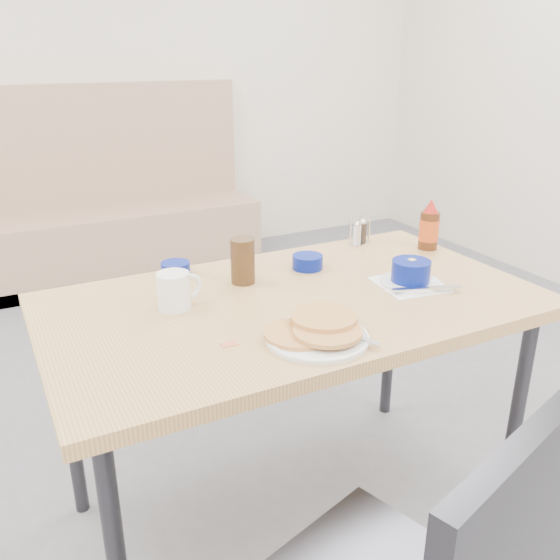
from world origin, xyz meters
name	(u,v)px	position (x,y,z in m)	size (l,w,h in m)	color
wall_back	(86,53)	(0.00, 2.97, 1.40)	(5.00, 0.06, 2.80)	beige
booth_bench	(110,222)	(0.00, 2.78, 0.35)	(1.90, 0.56, 1.22)	tan
dining_table	(294,318)	(0.00, 0.25, 0.70)	(1.40, 0.80, 0.76)	tan
pancake_plate	(317,332)	(-0.07, 0.00, 0.78)	(0.26, 0.26, 0.05)	white
coffee_mug	(175,290)	(-0.32, 0.34, 0.81)	(0.13, 0.09, 0.10)	white
grits_setting	(411,275)	(0.36, 0.18, 0.79)	(0.21, 0.22, 0.08)	white
creamer_bowl	(176,269)	(-0.24, 0.59, 0.78)	(0.09, 0.09, 0.04)	navy
butter_bowl	(308,262)	(0.16, 0.45, 0.78)	(0.10, 0.10, 0.04)	navy
amber_tumbler	(243,261)	(-0.08, 0.43, 0.83)	(0.07, 0.07, 0.14)	#3D2713
condiment_caddy	(360,234)	(0.46, 0.59, 0.80)	(0.10, 0.08, 0.10)	silver
syrup_bottle	(429,228)	(0.64, 0.43, 0.84)	(0.07, 0.07, 0.18)	#47230F
sugar_wrapper	(229,344)	(-0.28, 0.07, 0.76)	(0.04, 0.03, 0.00)	#CB6743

